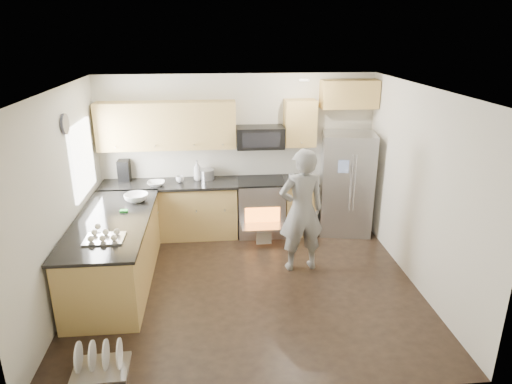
{
  "coord_description": "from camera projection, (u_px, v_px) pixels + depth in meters",
  "views": [
    {
      "loc": [
        -0.38,
        -5.34,
        3.27
      ],
      "look_at": [
        0.16,
        0.5,
        1.16
      ],
      "focal_mm": 32.0,
      "sensor_mm": 36.0,
      "label": 1
    }
  ],
  "objects": [
    {
      "name": "ground",
      "position": [
        247.0,
        285.0,
        6.15
      ],
      "size": [
        4.5,
        4.5,
        0.0
      ],
      "primitive_type": "plane",
      "color": "black",
      "rests_on": "ground"
    },
    {
      "name": "peninsula",
      "position": [
        115.0,
        252.0,
        6.07
      ],
      "size": [
        0.96,
        2.36,
        1.03
      ],
      "color": "tan",
      "rests_on": "ground"
    },
    {
      "name": "room_shell",
      "position": [
        243.0,
        166.0,
        5.59
      ],
      "size": [
        4.54,
        4.04,
        2.62
      ],
      "color": "beige",
      "rests_on": "ground"
    },
    {
      "name": "person",
      "position": [
        301.0,
        211.0,
        6.31
      ],
      "size": [
        0.7,
        0.51,
        1.77
      ],
      "primitive_type": "imported",
      "rotation": [
        0.0,
        0.0,
        3.28
      ],
      "color": "gray",
      "rests_on": "ground"
    },
    {
      "name": "refrigerator",
      "position": [
        346.0,
        184.0,
        7.53
      ],
      "size": [
        0.93,
        0.78,
        1.69
      ],
      "rotation": [
        0.0,
        0.0,
        -0.17
      ],
      "color": "#B7B7BC",
      "rests_on": "ground"
    },
    {
      "name": "back_cabinet_run",
      "position": [
        203.0,
        179.0,
        7.41
      ],
      "size": [
        4.45,
        0.64,
        2.5
      ],
      "color": "tan",
      "rests_on": "ground"
    },
    {
      "name": "dish_rack",
      "position": [
        100.0,
        363.0,
        4.59
      ],
      "size": [
        0.57,
        0.46,
        0.34
      ],
      "rotation": [
        0.0,
        0.0,
        0.04
      ],
      "color": "#B7B7BC",
      "rests_on": "ground"
    },
    {
      "name": "stove_range",
      "position": [
        260.0,
        195.0,
        7.53
      ],
      "size": [
        0.76,
        0.97,
        1.79
      ],
      "color": "#B7B7BC",
      "rests_on": "ground"
    }
  ]
}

